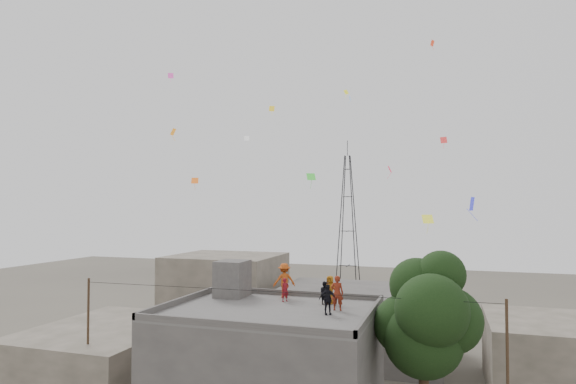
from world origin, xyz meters
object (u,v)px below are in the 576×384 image
object	(u,v)px
transmission_tower	(348,224)
person_dark_adult	(328,299)
person_red_adult	(337,293)
tree	(427,317)
stair_head_box	(232,279)

from	to	relation	value
transmission_tower	person_dark_adult	distance (m)	40.89
person_red_adult	person_dark_adult	size ratio (longest dim) A/B	1.19
person_dark_adult	person_red_adult	bearing A→B (deg)	52.62
tree	person_dark_adult	xyz separation A→B (m)	(-4.41, -0.83, 0.70)
person_red_adult	tree	bearing A→B (deg)	173.93
stair_head_box	person_dark_adult	world-z (taller)	stair_head_box
person_dark_adult	stair_head_box	bearing A→B (deg)	130.12
tree	person_red_adult	xyz separation A→B (m)	(-4.19, 0.23, 0.84)
tree	person_dark_adult	bearing A→B (deg)	-169.40
tree	person_red_adult	world-z (taller)	tree
stair_head_box	transmission_tower	distance (m)	37.46
stair_head_box	tree	distance (m)	10.80
transmission_tower	person_dark_adult	world-z (taller)	transmission_tower
person_red_adult	person_dark_adult	xyz separation A→B (m)	(-0.23, -1.06, -0.14)
stair_head_box	person_dark_adult	xyz separation A→B (m)	(6.15, -2.83, -0.30)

